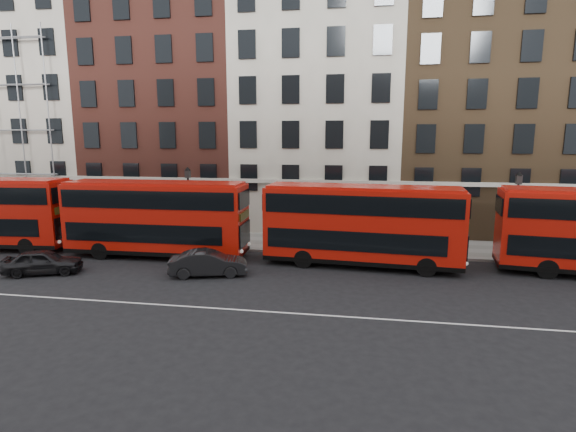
% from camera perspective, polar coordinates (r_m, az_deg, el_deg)
% --- Properties ---
extents(ground, '(120.00, 120.00, 0.00)m').
position_cam_1_polar(ground, '(21.83, -0.94, -10.13)').
color(ground, black).
rests_on(ground, ground).
extents(pavement, '(80.00, 5.00, 0.15)m').
position_cam_1_polar(pavement, '(31.76, 2.49, -3.48)').
color(pavement, gray).
rests_on(pavement, ground).
extents(kerb, '(80.00, 0.30, 0.16)m').
position_cam_1_polar(kerb, '(29.35, 1.89, -4.62)').
color(kerb, gray).
rests_on(kerb, ground).
extents(road_centre_line, '(70.00, 0.12, 0.01)m').
position_cam_1_polar(road_centre_line, '(20.00, -2.00, -12.08)').
color(road_centre_line, white).
rests_on(road_centre_line, ground).
extents(building_terrace, '(64.00, 11.95, 22.00)m').
position_cam_1_polar(building_terrace, '(38.31, 3.53, 14.16)').
color(building_terrace, '#B1A999').
rests_on(building_terrace, ground).
extents(bus_b, '(11.40, 2.87, 4.77)m').
position_cam_1_polar(bus_b, '(29.28, -16.46, -0.10)').
color(bus_b, red).
rests_on(bus_b, ground).
extents(bus_c, '(11.48, 3.59, 4.75)m').
position_cam_1_polar(bus_c, '(26.37, 9.28, -0.95)').
color(bus_c, red).
rests_on(bus_c, ground).
extents(car_rear, '(4.35, 2.91, 1.38)m').
position_cam_1_polar(car_rear, '(28.43, -28.67, -5.12)').
color(car_rear, black).
rests_on(car_rear, ground).
extents(car_front, '(4.46, 2.56, 1.39)m').
position_cam_1_polar(car_front, '(25.06, -10.08, -5.92)').
color(car_front, black).
rests_on(car_front, ground).
extents(lamp_post_left, '(0.44, 0.44, 5.33)m').
position_cam_1_polar(lamp_post_left, '(31.78, -12.49, 1.81)').
color(lamp_post_left, black).
rests_on(lamp_post_left, pavement).
extents(lamp_post_right, '(0.44, 0.44, 5.33)m').
position_cam_1_polar(lamp_post_right, '(30.30, 26.96, 0.53)').
color(lamp_post_right, black).
rests_on(lamp_post_right, pavement).
extents(iron_railings, '(6.60, 0.06, 1.00)m').
position_cam_1_polar(iron_railings, '(33.76, 2.95, -1.66)').
color(iron_railings, black).
rests_on(iron_railings, pavement).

